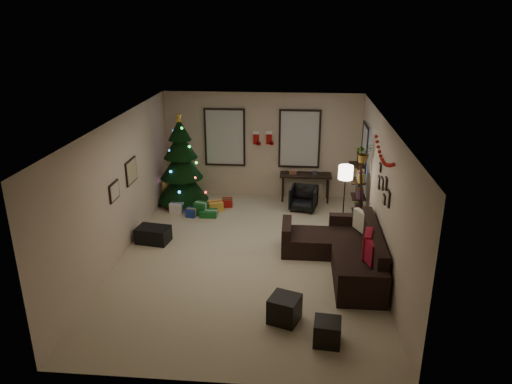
# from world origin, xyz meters

# --- Properties ---
(floor) EXTENTS (7.00, 7.00, 0.00)m
(floor) POSITION_xyz_m (0.00, 0.00, 0.00)
(floor) COLOR #BBAD8E
(floor) RESTS_ON ground
(ceiling) EXTENTS (7.00, 7.00, 0.00)m
(ceiling) POSITION_xyz_m (0.00, 0.00, 2.70)
(ceiling) COLOR white
(ceiling) RESTS_ON floor
(wall_back) EXTENTS (5.00, 0.00, 5.00)m
(wall_back) POSITION_xyz_m (0.00, 3.50, 1.35)
(wall_back) COLOR #C8B298
(wall_back) RESTS_ON floor
(wall_front) EXTENTS (5.00, 0.00, 5.00)m
(wall_front) POSITION_xyz_m (0.00, -3.50, 1.35)
(wall_front) COLOR #C8B298
(wall_front) RESTS_ON floor
(wall_left) EXTENTS (0.00, 7.00, 7.00)m
(wall_left) POSITION_xyz_m (-2.50, 0.00, 1.35)
(wall_left) COLOR #C8B298
(wall_left) RESTS_ON floor
(wall_right) EXTENTS (0.00, 7.00, 7.00)m
(wall_right) POSITION_xyz_m (2.50, 0.00, 1.35)
(wall_right) COLOR #C8B298
(wall_right) RESTS_ON floor
(window_back_left) EXTENTS (1.05, 0.06, 1.50)m
(window_back_left) POSITION_xyz_m (-0.95, 3.47, 1.55)
(window_back_left) COLOR #728CB2
(window_back_left) RESTS_ON wall_back
(window_back_right) EXTENTS (1.05, 0.06, 1.50)m
(window_back_right) POSITION_xyz_m (0.95, 3.47, 1.55)
(window_back_right) COLOR #728CB2
(window_back_right) RESTS_ON wall_back
(window_right_wall) EXTENTS (0.06, 0.90, 1.30)m
(window_right_wall) POSITION_xyz_m (2.47, 2.55, 1.50)
(window_right_wall) COLOR #728CB2
(window_right_wall) RESTS_ON wall_right
(christmas_tree) EXTENTS (1.27, 1.27, 2.36)m
(christmas_tree) POSITION_xyz_m (-1.93, 2.69, 0.98)
(christmas_tree) COLOR black
(christmas_tree) RESTS_ON floor
(presents) EXTENTS (1.50, 1.01, 0.30)m
(presents) POSITION_xyz_m (-1.41, 2.23, 0.12)
(presents) COLOR #14591E
(presents) RESTS_ON floor
(sofa) EXTENTS (1.80, 2.62, 0.85)m
(sofa) POSITION_xyz_m (1.85, -0.18, 0.28)
(sofa) COLOR black
(sofa) RESTS_ON floor
(pillow_red_a) EXTENTS (0.22, 0.42, 0.41)m
(pillow_red_a) POSITION_xyz_m (2.21, -0.85, 0.64)
(pillow_red_a) COLOR maroon
(pillow_red_a) RESTS_ON sofa
(pillow_red_b) EXTENTS (0.22, 0.49, 0.47)m
(pillow_red_b) POSITION_xyz_m (2.21, -0.53, 0.64)
(pillow_red_b) COLOR maroon
(pillow_red_b) RESTS_ON sofa
(pillow_cream) EXTENTS (0.27, 0.42, 0.41)m
(pillow_cream) POSITION_xyz_m (2.21, 0.54, 0.63)
(pillow_cream) COLOR beige
(pillow_cream) RESTS_ON sofa
(ottoman_near) EXTENTS (0.56, 0.56, 0.42)m
(ottoman_near) POSITION_xyz_m (0.78, -2.05, 0.21)
(ottoman_near) COLOR black
(ottoman_near) RESTS_ON floor
(ottoman_far) EXTENTS (0.42, 0.42, 0.37)m
(ottoman_far) POSITION_xyz_m (1.41, -2.55, 0.18)
(ottoman_far) COLOR black
(ottoman_far) RESTS_ON floor
(desk) EXTENTS (1.30, 0.46, 0.70)m
(desk) POSITION_xyz_m (1.13, 3.22, 0.62)
(desk) COLOR black
(desk) RESTS_ON floor
(desk_chair) EXTENTS (0.67, 0.64, 0.60)m
(desk_chair) POSITION_xyz_m (1.09, 2.57, 0.30)
(desk_chair) COLOR black
(desk_chair) RESTS_ON floor
(bookshelf) EXTENTS (0.30, 0.49, 1.67)m
(bookshelf) POSITION_xyz_m (2.30, 1.73, 0.81)
(bookshelf) COLOR black
(bookshelf) RESTS_ON floor
(potted_plant) EXTENTS (0.59, 0.55, 0.53)m
(potted_plant) POSITION_xyz_m (2.30, 1.50, 1.83)
(potted_plant) COLOR #4C4C4C
(potted_plant) RESTS_ON bookshelf
(floor_lamp) EXTENTS (0.31, 0.31, 1.48)m
(floor_lamp) POSITION_xyz_m (1.95, 1.49, 1.23)
(floor_lamp) COLOR black
(floor_lamp) RESTS_ON floor
(art_map) EXTENTS (0.04, 0.60, 0.50)m
(art_map) POSITION_xyz_m (-2.48, 0.70, 1.48)
(art_map) COLOR black
(art_map) RESTS_ON wall_left
(art_abstract) EXTENTS (0.04, 0.45, 0.35)m
(art_abstract) POSITION_xyz_m (-2.48, -0.29, 1.41)
(art_abstract) COLOR black
(art_abstract) RESTS_ON wall_left
(gallery) EXTENTS (0.03, 1.25, 0.54)m
(gallery) POSITION_xyz_m (2.48, -0.07, 1.57)
(gallery) COLOR black
(gallery) RESTS_ON wall_right
(garland) EXTENTS (0.08, 1.90, 0.30)m
(garland) POSITION_xyz_m (2.45, 0.08, 2.14)
(garland) COLOR #A5140C
(garland) RESTS_ON wall_right
(stocking_left) EXTENTS (0.20, 0.05, 0.36)m
(stocking_left) POSITION_xyz_m (-0.14, 3.46, 1.56)
(stocking_left) COLOR #990F0C
(stocking_left) RESTS_ON wall_back
(stocking_right) EXTENTS (0.20, 0.05, 0.36)m
(stocking_right) POSITION_xyz_m (0.19, 3.45, 1.57)
(stocking_right) COLOR #990F0C
(stocking_right) RESTS_ON wall_back
(storage_bin) EXTENTS (0.73, 0.54, 0.33)m
(storage_bin) POSITION_xyz_m (-2.05, 0.49, 0.17)
(storage_bin) COLOR black
(storage_bin) RESTS_ON floor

